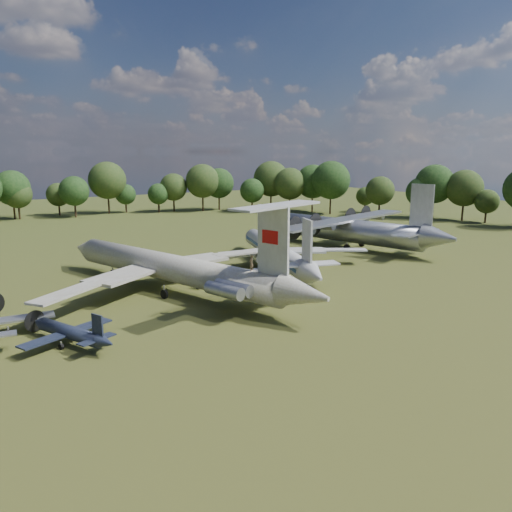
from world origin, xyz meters
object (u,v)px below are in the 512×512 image
tu104_jet (276,255)px  an12_transport (350,234)px  small_prop_west (70,335)px  person_on_il62 (251,263)px  il62_airliner (171,273)px

tu104_jet → an12_transport: bearing=33.9°
small_prop_west → person_on_il62: 20.22m
tu104_jet → small_prop_west: 38.18m
tu104_jet → an12_transport: (21.14, 6.31, 0.74)m
tu104_jet → person_on_il62: (-14.85, -17.04, 3.77)m
il62_airliner → person_on_il62: (4.28, -13.03, 3.33)m
an12_transport → person_on_il62: bearing=-162.8°
an12_transport → tu104_jet: bearing=-179.2°
small_prop_west → person_on_il62: person_on_il62 is taller
il62_airliner → tu104_jet: bearing=-6.4°
an12_transport → small_prop_west: bearing=-173.6°
il62_airliner → an12_transport: 41.58m
small_prop_west → tu104_jet: bearing=1.4°
an12_transport → small_prop_west: size_ratio=3.24×
tu104_jet → small_prop_west: bearing=-137.3°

